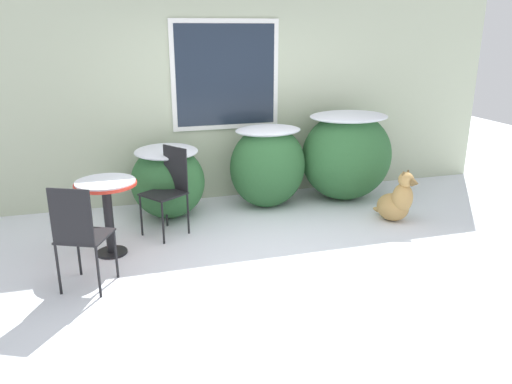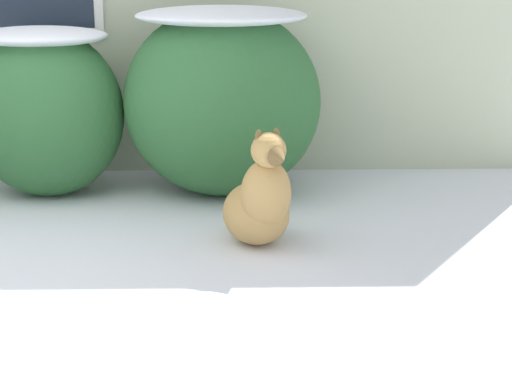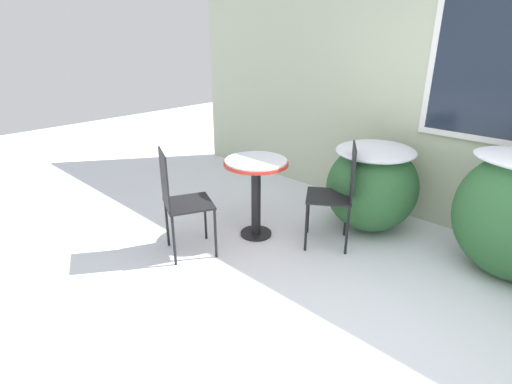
# 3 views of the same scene
# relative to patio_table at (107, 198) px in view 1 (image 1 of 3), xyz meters

# --- Properties ---
(ground_plane) EXTENTS (16.00, 16.00, 0.00)m
(ground_plane) POSITION_rel_patio_table_xyz_m (1.56, -0.66, -0.61)
(ground_plane) COLOR white
(house_wall) EXTENTS (8.00, 0.10, 2.90)m
(house_wall) POSITION_rel_patio_table_xyz_m (1.56, 1.54, 0.85)
(house_wall) COLOR #B2BC9E
(house_wall) RESTS_ON ground_plane
(shrub_left) EXTENTS (0.90, 0.95, 0.89)m
(shrub_left) POSITION_rel_patio_table_xyz_m (0.72, 0.95, -0.13)
(shrub_left) COLOR #2D6033
(shrub_left) RESTS_ON ground_plane
(shrub_middle) EXTENTS (1.00, 0.70, 1.08)m
(shrub_middle) POSITION_rel_patio_table_xyz_m (2.01, 0.94, -0.03)
(shrub_middle) COLOR #2D6033
(shrub_middle) RESTS_ON ground_plane
(shrub_right) EXTENTS (1.25, 1.00, 1.20)m
(shrub_right) POSITION_rel_patio_table_xyz_m (3.14, 0.94, 0.03)
(shrub_right) COLOR #2D6033
(shrub_right) RESTS_ON ground_plane
(patio_table) EXTENTS (0.62, 0.62, 0.80)m
(patio_table) POSITION_rel_patio_table_xyz_m (0.00, 0.00, 0.00)
(patio_table) COLOR black
(patio_table) RESTS_ON ground_plane
(patio_chair_near_table) EXTENTS (0.57, 0.57, 0.99)m
(patio_chair_near_table) POSITION_rel_patio_table_xyz_m (0.67, 0.40, -0.06)
(patio_chair_near_table) COLOR black
(patio_chair_near_table) RESTS_ON ground_plane
(patio_chair_far_side) EXTENTS (0.54, 0.54, 0.99)m
(patio_chair_far_side) POSITION_rel_patio_table_xyz_m (-0.24, -0.73, -0.06)
(patio_chair_far_side) COLOR black
(patio_chair_far_side) RESTS_ON ground_plane
(dog) EXTENTS (0.49, 0.58, 0.66)m
(dog) POSITION_rel_patio_table_xyz_m (3.35, -0.02, -0.37)
(dog) COLOR tan
(dog) RESTS_ON ground_plane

